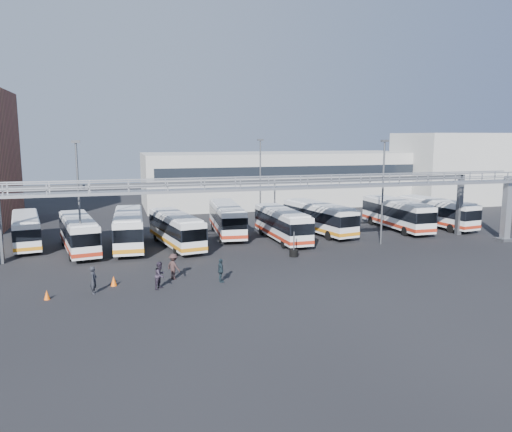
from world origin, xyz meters
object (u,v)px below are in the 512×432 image
object	(u,v)px
pedestrian_d	(221,271)
cone_right	(114,281)
light_pole_back	(260,176)
bus_3	(176,229)
pedestrian_a	(94,280)
tire_stack	(294,252)
light_pole_left	(79,194)
cone_left	(47,295)
bus_4	(227,218)
pedestrian_c	(174,266)
bus_2	(129,228)
bus_6	(319,217)
bus_0	(26,229)
pedestrian_b	(160,275)
light_pole_mid	(383,186)
bus_8	(397,213)
bus_9	(436,212)
bus_1	(79,233)
bus_5	(282,223)

from	to	relation	value
pedestrian_d	cone_right	xyz separation A→B (m)	(-7.53, 1.24, -0.53)
light_pole_back	bus_3	bearing A→B (deg)	-137.20
pedestrian_a	tire_stack	xyz separation A→B (m)	(16.66, 6.15, -0.57)
light_pole_left	pedestrian_a	size ratio (longest dim) A/B	5.39
light_pole_back	cone_left	world-z (taller)	light_pole_back
bus_4	pedestrian_c	bearing A→B (deg)	-111.53
bus_2	pedestrian_d	distance (m)	15.02
bus_6	tire_stack	size ratio (longest dim) A/B	5.03
pedestrian_c	bus_0	bearing A→B (deg)	4.23
pedestrian_a	pedestrian_b	size ratio (longest dim) A/B	0.98
tire_stack	light_pole_mid	bearing A→B (deg)	13.96
bus_0	bus_8	world-z (taller)	bus_8
bus_6	bus_8	bearing A→B (deg)	-12.74
bus_3	pedestrian_c	bearing A→B (deg)	-108.32
bus_2	cone_right	distance (m)	12.65
light_pole_back	tire_stack	size ratio (longest dim) A/B	4.56
bus_0	cone_left	world-z (taller)	bus_0
tire_stack	pedestrian_b	bearing A→B (deg)	-152.85
cone_left	bus_0	bearing A→B (deg)	102.24
pedestrian_c	cone_right	xyz separation A→B (m)	(-4.33, -0.55, -0.61)
light_pole_left	bus_6	distance (m)	25.18
bus_3	bus_6	xyz separation A→B (m)	(15.79, 2.42, 0.06)
bus_6	bus_9	world-z (taller)	bus_6
bus_6	cone_right	size ratio (longest dim) A/B	15.80
pedestrian_d	tire_stack	size ratio (longest dim) A/B	0.79
light_pole_back	bus_1	size ratio (longest dim) A/B	0.93
cone_right	bus_9	bearing A→B (deg)	20.82
bus_0	pedestrian_a	size ratio (longest dim) A/B	5.52
pedestrian_b	tire_stack	distance (m)	13.76
bus_2	pedestrian_b	distance (m)	14.20
bus_4	bus_3	bearing A→B (deg)	-139.28
bus_3	bus_8	distance (m)	25.34
bus_2	pedestrian_b	world-z (taller)	bus_2
bus_1	cone_right	size ratio (longest dim) A/B	15.36
pedestrian_a	cone_left	bearing A→B (deg)	110.34
bus_9	pedestrian_d	distance (m)	32.60
bus_9	tire_stack	world-z (taller)	bus_9
bus_8	cone_right	distance (m)	33.99
cone_left	tire_stack	size ratio (longest dim) A/B	0.28
bus_3	cone_right	xyz separation A→B (m)	(-5.85, -11.46, -1.43)
bus_8	pedestrian_c	xyz separation A→B (m)	(-26.77, -13.08, -0.92)
bus_5	bus_3	bearing A→B (deg)	178.44
light_pole_mid	light_pole_back	distance (m)	17.00
light_pole_mid	bus_2	bearing A→B (deg)	167.54
bus_1	light_pole_back	bearing A→B (deg)	16.82
bus_2	bus_6	bearing A→B (deg)	6.34
bus_0	bus_3	distance (m)	14.47
bus_1	tire_stack	size ratio (longest dim) A/B	4.89
bus_5	bus_1	bearing A→B (deg)	177.16
pedestrian_a	cone_left	world-z (taller)	pedestrian_a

